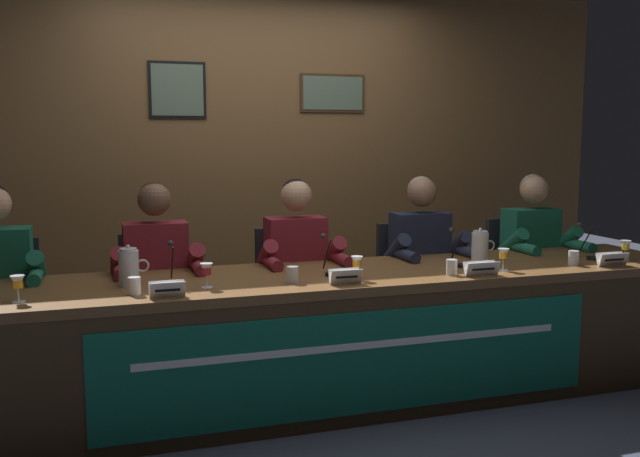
% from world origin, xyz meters
% --- Properties ---
extents(ground_plane, '(12.00, 12.00, 0.00)m').
position_xyz_m(ground_plane, '(0.00, 0.00, 0.00)').
color(ground_plane, '#383D4C').
extents(wall_back_panelled, '(5.70, 0.14, 2.60)m').
position_xyz_m(wall_back_panelled, '(-0.00, 1.55, 1.30)').
color(wall_back_panelled, brown).
rests_on(wall_back_panelled, ground_plane).
extents(conference_table, '(4.50, 0.84, 0.72)m').
position_xyz_m(conference_table, '(0.00, -0.12, 0.51)').
color(conference_table, brown).
rests_on(conference_table, ground_plane).
extents(chair_far_left, '(0.44, 0.45, 0.89)m').
position_xyz_m(chair_far_left, '(-1.68, 0.60, 0.43)').
color(chair_far_left, black).
rests_on(chair_far_left, ground_plane).
extents(juice_glass_far_left, '(0.06, 0.06, 0.12)m').
position_xyz_m(juice_glass_far_left, '(-1.51, -0.22, 0.81)').
color(juice_glass_far_left, white).
rests_on(juice_glass_far_left, conference_table).
extents(chair_left, '(0.44, 0.45, 0.89)m').
position_xyz_m(chair_left, '(-0.84, 0.60, 0.43)').
color(chair_left, black).
rests_on(chair_left, ground_plane).
extents(panelist_left, '(0.51, 0.48, 1.22)m').
position_xyz_m(panelist_left, '(-0.84, 0.41, 0.71)').
color(panelist_left, black).
rests_on(panelist_left, ground_plane).
extents(nameplate_left, '(0.16, 0.06, 0.08)m').
position_xyz_m(nameplate_left, '(-0.86, -0.34, 0.76)').
color(nameplate_left, white).
rests_on(nameplate_left, conference_table).
extents(juice_glass_left, '(0.06, 0.06, 0.12)m').
position_xyz_m(juice_glass_left, '(-0.65, -0.17, 0.81)').
color(juice_glass_left, white).
rests_on(juice_glass_left, conference_table).
extents(water_cup_left, '(0.06, 0.06, 0.08)m').
position_xyz_m(water_cup_left, '(-1.00, -0.22, 0.76)').
color(water_cup_left, silver).
rests_on(water_cup_left, conference_table).
extents(microphone_left, '(0.06, 0.17, 0.22)m').
position_xyz_m(microphone_left, '(-0.80, -0.05, 0.80)').
color(microphone_left, black).
rests_on(microphone_left, conference_table).
extents(chair_center, '(0.44, 0.45, 0.89)m').
position_xyz_m(chair_center, '(0.00, 0.60, 0.43)').
color(chair_center, black).
rests_on(chair_center, ground_plane).
extents(panelist_center, '(0.51, 0.48, 1.22)m').
position_xyz_m(panelist_center, '(0.00, 0.41, 0.71)').
color(panelist_center, black).
rests_on(panelist_center, ground_plane).
extents(nameplate_center, '(0.17, 0.06, 0.08)m').
position_xyz_m(nameplate_center, '(0.04, -0.30, 0.76)').
color(nameplate_center, white).
rests_on(nameplate_center, conference_table).
extents(juice_glass_center, '(0.06, 0.06, 0.12)m').
position_xyz_m(juice_glass_center, '(0.14, -0.21, 0.81)').
color(juice_glass_center, white).
rests_on(juice_glass_center, conference_table).
extents(water_cup_center, '(0.06, 0.06, 0.08)m').
position_xyz_m(water_cup_center, '(-0.21, -0.18, 0.76)').
color(water_cup_center, silver).
rests_on(water_cup_center, conference_table).
extents(microphone_center, '(0.06, 0.17, 0.22)m').
position_xyz_m(microphone_center, '(0.03, -0.04, 0.80)').
color(microphone_center, black).
rests_on(microphone_center, conference_table).
extents(chair_right, '(0.44, 0.45, 0.89)m').
position_xyz_m(chair_right, '(0.84, 0.60, 0.43)').
color(chair_right, black).
rests_on(chair_right, ground_plane).
extents(panelist_right, '(0.51, 0.48, 1.22)m').
position_xyz_m(panelist_right, '(0.84, 0.41, 0.71)').
color(panelist_right, black).
rests_on(panelist_right, ground_plane).
extents(nameplate_right, '(0.20, 0.06, 0.08)m').
position_xyz_m(nameplate_right, '(0.81, -0.33, 0.76)').
color(nameplate_right, white).
rests_on(nameplate_right, conference_table).
extents(juice_glass_right, '(0.06, 0.06, 0.12)m').
position_xyz_m(juice_glass_right, '(1.01, -0.23, 0.81)').
color(juice_glass_right, white).
rests_on(juice_glass_right, conference_table).
extents(water_cup_right, '(0.06, 0.06, 0.08)m').
position_xyz_m(water_cup_right, '(0.67, -0.26, 0.76)').
color(water_cup_right, silver).
rests_on(water_cup_right, conference_table).
extents(microphone_right, '(0.06, 0.17, 0.22)m').
position_xyz_m(microphone_right, '(0.83, -0.03, 0.80)').
color(microphone_right, black).
rests_on(microphone_right, conference_table).
extents(chair_far_right, '(0.44, 0.45, 0.89)m').
position_xyz_m(chair_far_right, '(1.68, 0.60, 0.43)').
color(chair_far_right, black).
rests_on(chair_far_right, ground_plane).
extents(panelist_far_right, '(0.51, 0.48, 1.22)m').
position_xyz_m(panelist_far_right, '(1.68, 0.41, 0.71)').
color(panelist_far_right, black).
rests_on(panelist_far_right, ground_plane).
extents(nameplate_far_right, '(0.19, 0.06, 0.08)m').
position_xyz_m(nameplate_far_right, '(1.69, -0.31, 0.76)').
color(nameplate_far_right, white).
rests_on(nameplate_far_right, conference_table).
extents(juice_glass_far_right, '(0.06, 0.06, 0.12)m').
position_xyz_m(juice_glass_far_right, '(1.89, -0.18, 0.81)').
color(juice_glass_far_right, white).
rests_on(juice_glass_far_right, conference_table).
extents(water_cup_far_right, '(0.06, 0.06, 0.08)m').
position_xyz_m(water_cup_far_right, '(1.49, -0.21, 0.76)').
color(water_cup_far_right, silver).
rests_on(water_cup_far_right, conference_table).
extents(microphone_far_right, '(0.06, 0.17, 0.22)m').
position_xyz_m(microphone_far_right, '(1.71, -0.06, 0.80)').
color(microphone_far_right, black).
rests_on(microphone_far_right, conference_table).
extents(water_pitcher_left_side, '(0.15, 0.10, 0.21)m').
position_xyz_m(water_pitcher_left_side, '(-1.01, -0.01, 0.82)').
color(water_pitcher_left_side, silver).
rests_on(water_pitcher_left_side, conference_table).
extents(water_pitcher_right_side, '(0.15, 0.10, 0.21)m').
position_xyz_m(water_pitcher_right_side, '(1.01, 0.03, 0.82)').
color(water_pitcher_right_side, silver).
rests_on(water_pitcher_right_side, conference_table).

